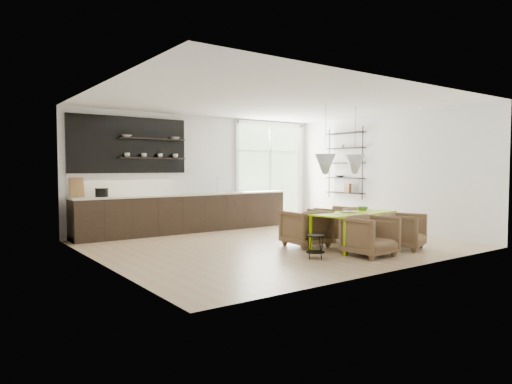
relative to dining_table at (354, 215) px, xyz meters
The scene contains 11 objects.
room 2.49m from the dining_table, 101.69° to the left, with size 7.02×6.01×2.91m.
kitchen_run 4.28m from the dining_table, 114.24° to the left, with size 5.54×0.69×2.75m.
right_shelving 3.46m from the dining_table, 46.02° to the left, with size 0.26×1.22×1.90m.
dining_table is the anchor object (origin of this frame).
armchair_back_left 0.99m from the dining_table, 137.71° to the left, with size 0.79×0.81×0.74m, color brown.
armchair_back_right 0.90m from the dining_table, 64.99° to the left, with size 0.79×0.81×0.74m, color brown.
armchair_front_left 0.96m from the dining_table, 120.56° to the right, with size 0.77×0.79×0.72m, color brown.
armchair_front_right 0.98m from the dining_table, 47.62° to the right, with size 0.74×0.76×0.70m, color brown.
wire_stool 1.51m from the dining_table, 164.49° to the right, with size 0.32×0.32×0.41m.
table_book 0.18m from the dining_table, behind, with size 0.21×0.28×0.03m, color white.
table_bowl 0.63m from the dining_table, 25.88° to the left, with size 0.21×0.21×0.07m, color #52784D.
Camera 1 is at (-5.76, -7.34, 1.56)m, focal length 32.00 mm.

